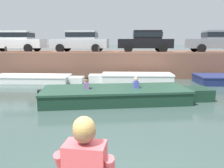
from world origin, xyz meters
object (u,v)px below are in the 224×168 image
Objects in this scene: car_leftmost_white at (15,40)px; car_right_inner_grey at (217,40)px; boat_moored_central_white at (133,78)px; car_left_inner_silver at (81,40)px; mooring_bollard_west at (6,49)px; boat_moored_west_white at (36,79)px; mooring_bollard_mid at (99,49)px; car_centre_black at (145,40)px; motorboat_passing at (122,95)px.

car_right_inner_grey is at bearing -0.02° from car_leftmost_white.
car_left_inner_silver reaches higher than boat_moored_central_white.
boat_moored_central_white is 1.14× the size of car_leftmost_white.
mooring_bollard_west is (-14.75, -1.32, -0.61)m from car_right_inner_grey.
boat_moored_west_white is 4.49m from mooring_bollard_mid.
car_centre_black reaches higher than mooring_bollard_west.
boat_moored_central_white is at bearing -37.37° from car_left_inner_silver.
car_leftmost_white is at bearing 168.41° from mooring_bollard_mid.
car_leftmost_white and car_left_inner_silver have the same top height.
car_left_inner_silver is 1.02× the size of car_right_inner_grey.
car_left_inner_silver is (-3.76, 2.87, 2.28)m from boat_moored_central_white.
car_right_inner_grey is at bearing -0.01° from car_left_inner_silver.
car_right_inner_grey is 14.82m from mooring_bollard_west.
boat_moored_central_white is 11.45× the size of mooring_bollard_mid.
motorboat_passing reaches higher than boat_moored_central_white.
boat_moored_west_white is 0.76× the size of motorboat_passing.
motorboat_passing is at bearing -42.20° from car_leftmost_white.
boat_moored_west_white is 12.28× the size of mooring_bollard_mid.
car_left_inner_silver is 1.07× the size of car_centre_black.
boat_moored_west_white is 7.97m from car_centre_black.
mooring_bollard_mid is (1.47, -1.32, -0.61)m from car_left_inner_silver.
boat_moored_central_white is 3.78m from car_centre_black.
car_leftmost_white is 10.05× the size of mooring_bollard_west.
mooring_bollard_west is (-5.02, -1.32, -0.61)m from car_left_inner_silver.
car_right_inner_grey is (5.05, -0.00, -0.00)m from car_centre_black.
car_centre_black is 0.96× the size of car_right_inner_grey.
boat_moored_central_white is at bearing 2.85° from boat_moored_west_white.
car_right_inner_grey is 9.02× the size of mooring_bollard_mid.
car_leftmost_white and car_right_inner_grey have the same top height.
car_left_inner_silver is 2.06m from mooring_bollard_mid.
boat_moored_central_white is 9.48m from car_leftmost_white.
car_leftmost_white and car_centre_black have the same top height.
mooring_bollard_west is at bearing 180.00° from mooring_bollard_mid.
car_leftmost_white is at bearing 88.58° from mooring_bollard_west.
mooring_bollard_mid is (6.45, -1.32, -0.61)m from car_leftmost_white.
boat_moored_west_white is at bearing -155.42° from car_centre_black.
car_leftmost_white is 4.98m from car_left_inner_silver.
car_left_inner_silver is 9.24× the size of mooring_bollard_mid.
car_centre_black reaches higher than boat_moored_west_white.
mooring_bollard_west is (-0.03, -1.32, -0.61)m from car_leftmost_white.
car_leftmost_white is 1.16× the size of car_centre_black.
car_centre_black is at bearing 24.58° from boat_moored_west_white.
car_centre_black is (4.68, 0.00, -0.00)m from car_left_inner_silver.
car_left_inner_silver is (4.98, -0.00, -0.00)m from car_leftmost_white.
car_centre_black is (1.58, 7.33, 2.26)m from motorboat_passing.
car_leftmost_white reaches higher than boat_moored_west_white.
mooring_bollard_west is 1.00× the size of mooring_bollard_mid.
boat_moored_central_white is at bearing -10.02° from mooring_bollard_west.
car_leftmost_white is at bearing 130.82° from boat_moored_west_white.
car_centre_black is at bearing 77.84° from motorboat_passing.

